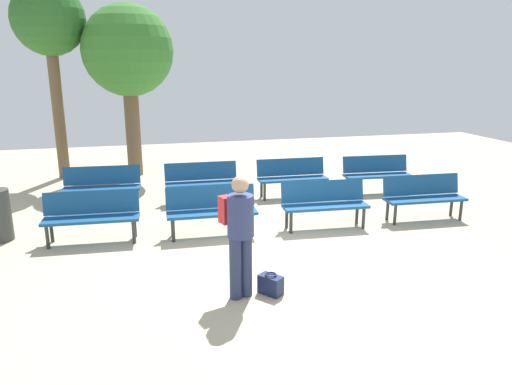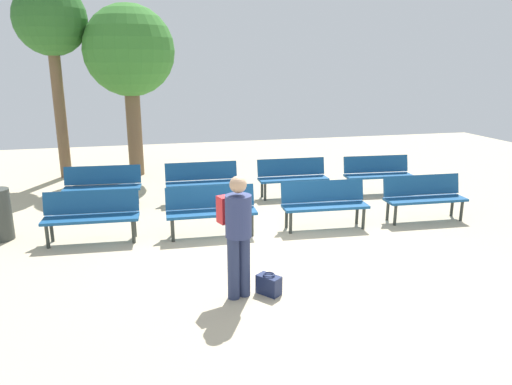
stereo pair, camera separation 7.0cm
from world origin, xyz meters
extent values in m
plane|color=#BCAD8E|center=(0.00, 0.00, 0.00)|extent=(24.00, 24.00, 0.00)
cube|color=navy|center=(-3.05, 1.69, 0.43)|extent=(1.62, 0.54, 0.05)
cube|color=navy|center=(-3.04, 1.89, 0.68)|extent=(1.60, 0.22, 0.40)
cylinder|color=#2D332D|center=(-3.76, 1.58, 0.20)|extent=(0.06, 0.06, 0.40)
cylinder|color=#2D332D|center=(-2.36, 1.49, 0.20)|extent=(0.06, 0.06, 0.40)
cylinder|color=#2D332D|center=(-3.74, 1.90, 0.20)|extent=(0.06, 0.06, 0.40)
cylinder|color=#2D332D|center=(-2.34, 1.81, 0.20)|extent=(0.06, 0.06, 0.40)
cube|color=navy|center=(-0.99, 1.52, 0.43)|extent=(1.62, 0.50, 0.05)
cube|color=navy|center=(-0.99, 1.72, 0.68)|extent=(1.60, 0.18, 0.40)
cylinder|color=#2D332D|center=(-1.70, 1.39, 0.20)|extent=(0.06, 0.06, 0.40)
cylinder|color=#2D332D|center=(-0.30, 1.34, 0.20)|extent=(0.06, 0.06, 0.40)
cylinder|color=#2D332D|center=(-1.69, 1.71, 0.20)|extent=(0.06, 0.06, 0.40)
cylinder|color=#2D332D|center=(-0.29, 1.66, 0.20)|extent=(0.06, 0.06, 0.40)
cube|color=navy|center=(1.12, 1.41, 0.43)|extent=(1.62, 0.54, 0.05)
cube|color=navy|center=(1.14, 1.61, 0.68)|extent=(1.60, 0.22, 0.40)
cylinder|color=#2D332D|center=(0.41, 1.30, 0.20)|extent=(0.06, 0.06, 0.40)
cylinder|color=#2D332D|center=(1.81, 1.21, 0.20)|extent=(0.06, 0.06, 0.40)
cylinder|color=#2D332D|center=(0.43, 1.62, 0.20)|extent=(0.06, 0.06, 0.40)
cylinder|color=#2D332D|center=(1.83, 1.53, 0.20)|extent=(0.06, 0.06, 0.40)
cube|color=navy|center=(3.20, 1.38, 0.43)|extent=(1.62, 0.52, 0.05)
cube|color=navy|center=(3.21, 1.58, 0.68)|extent=(1.60, 0.20, 0.40)
cylinder|color=#2D332D|center=(2.49, 1.26, 0.20)|extent=(0.06, 0.06, 0.40)
cylinder|color=#2D332D|center=(3.89, 1.19, 0.20)|extent=(0.06, 0.06, 0.40)
cylinder|color=#2D332D|center=(2.51, 1.58, 0.20)|extent=(0.06, 0.06, 0.40)
cylinder|color=#2D332D|center=(3.91, 1.50, 0.20)|extent=(0.06, 0.06, 0.40)
cube|color=navy|center=(-2.99, 3.81, 0.43)|extent=(1.63, 0.56, 0.05)
cube|color=navy|center=(-2.98, 4.00, 0.68)|extent=(1.60, 0.24, 0.40)
cylinder|color=#2D332D|center=(-3.70, 3.70, 0.20)|extent=(0.06, 0.06, 0.40)
cylinder|color=#2D332D|center=(-2.30, 3.59, 0.20)|extent=(0.06, 0.06, 0.40)
cylinder|color=#2D332D|center=(-3.68, 4.02, 0.20)|extent=(0.06, 0.06, 0.40)
cylinder|color=#2D332D|center=(-2.28, 3.91, 0.20)|extent=(0.06, 0.06, 0.40)
cube|color=navy|center=(-0.87, 3.69, 0.43)|extent=(1.62, 0.50, 0.05)
cube|color=navy|center=(-0.86, 3.89, 0.68)|extent=(1.60, 0.18, 0.40)
cylinder|color=#2D332D|center=(-1.57, 3.56, 0.20)|extent=(0.06, 0.06, 0.40)
cylinder|color=#2D332D|center=(-0.17, 3.51, 0.20)|extent=(0.06, 0.06, 0.40)
cylinder|color=#2D332D|center=(-1.56, 3.88, 0.20)|extent=(0.06, 0.06, 0.40)
cylinder|color=#2D332D|center=(-0.16, 3.83, 0.20)|extent=(0.06, 0.06, 0.40)
cube|color=navy|center=(1.22, 3.63, 0.43)|extent=(1.61, 0.50, 0.05)
cube|color=navy|center=(1.23, 3.83, 0.68)|extent=(1.60, 0.18, 0.40)
cylinder|color=#2D332D|center=(0.51, 3.49, 0.20)|extent=(0.06, 0.06, 0.40)
cylinder|color=#2D332D|center=(1.91, 3.44, 0.20)|extent=(0.06, 0.06, 0.40)
cylinder|color=#2D332D|center=(0.53, 3.81, 0.20)|extent=(0.06, 0.06, 0.40)
cylinder|color=#2D332D|center=(1.92, 3.76, 0.20)|extent=(0.06, 0.06, 0.40)
cube|color=navy|center=(3.28, 3.46, 0.43)|extent=(1.63, 0.56, 0.05)
cube|color=navy|center=(3.30, 3.66, 0.68)|extent=(1.60, 0.24, 0.40)
cylinder|color=#2D332D|center=(2.57, 3.35, 0.20)|extent=(0.06, 0.06, 0.40)
cylinder|color=#2D332D|center=(3.97, 3.25, 0.20)|extent=(0.06, 0.06, 0.40)
cylinder|color=#2D332D|center=(2.60, 3.67, 0.20)|extent=(0.06, 0.06, 0.40)
cylinder|color=#2D332D|center=(3.99, 3.57, 0.20)|extent=(0.06, 0.06, 0.40)
cylinder|color=brown|center=(-4.15, 7.06, 1.77)|extent=(0.29, 0.29, 3.53)
sphere|color=#2D6628|center=(-4.15, 7.06, 4.07)|extent=(1.81, 1.81, 1.81)
cylinder|color=brown|center=(-2.27, 6.91, 1.31)|extent=(0.40, 0.40, 2.61)
sphere|color=#387A2D|center=(-2.27, 6.91, 3.32)|extent=(2.37, 2.37, 2.37)
cylinder|color=navy|center=(-0.92, -0.85, 0.42)|extent=(0.16, 0.16, 0.85)
cylinder|color=navy|center=(-1.08, -0.90, 0.42)|extent=(0.16, 0.16, 0.85)
cylinder|color=navy|center=(-1.00, -0.87, 1.12)|extent=(0.43, 0.43, 0.55)
sphere|color=tan|center=(-1.00, -0.87, 1.54)|extent=(0.22, 0.22, 0.22)
cube|color=red|center=(-1.08, -0.62, 1.15)|extent=(0.32, 0.26, 0.36)
cube|color=#192347|center=(-0.60, -0.89, 0.13)|extent=(0.34, 0.36, 0.26)
torus|color=#192347|center=(-0.60, -0.89, 0.28)|extent=(0.16, 0.16, 0.02)
camera|label=1|loc=(-2.24, -6.56, 3.01)|focal=33.69mm
camera|label=2|loc=(-2.17, -6.58, 3.01)|focal=33.69mm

